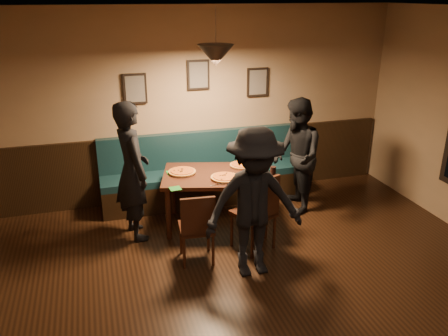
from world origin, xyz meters
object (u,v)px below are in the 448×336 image
object	(u,v)px
chair_near_left	(196,226)
diner_right	(296,157)
booth_bench	(204,170)
dining_table	(217,200)
soda_glass	(273,173)
diner_front	(254,204)
tabasco_bottle	(258,166)
diner_left	(132,171)
chair_near_right	(253,211)

from	to	relation	value
chair_near_left	diner_right	world-z (taller)	diner_right
booth_bench	dining_table	size ratio (longest dim) A/B	2.18
chair_near_left	booth_bench	bearing A→B (deg)	77.57
dining_table	soda_glass	bearing A→B (deg)	-13.01
soda_glass	chair_near_left	bearing A→B (deg)	-159.08
diner_front	tabasco_bottle	xyz separation A→B (m)	(0.47, 1.17, -0.04)
diner_front	soda_glass	bearing A→B (deg)	56.73
dining_table	diner_left	world-z (taller)	diner_left
diner_left	diner_front	bearing A→B (deg)	-148.18
chair_near_right	soda_glass	size ratio (longest dim) A/B	6.16
soda_glass	diner_front	bearing A→B (deg)	-123.46
diner_front	booth_bench	bearing A→B (deg)	91.95
booth_bench	chair_near_right	distance (m)	1.49
diner_front	soda_glass	world-z (taller)	diner_front
booth_bench	tabasco_bottle	world-z (taller)	booth_bench
diner_right	soda_glass	world-z (taller)	diner_right
dining_table	diner_right	bearing A→B (deg)	21.07
tabasco_bottle	booth_bench	bearing A→B (deg)	123.52
chair_near_right	diner_left	xyz separation A→B (m)	(-1.34, 0.72, 0.40)
dining_table	chair_near_right	xyz separation A→B (m)	(0.27, -0.69, 0.12)
soda_glass	diner_left	bearing A→B (deg)	167.67
diner_left	diner_front	world-z (taller)	diner_left
chair_near_right	diner_right	size ratio (longest dim) A/B	0.60
dining_table	chair_near_left	world-z (taller)	chair_near_left
booth_bench	tabasco_bottle	xyz separation A→B (m)	(0.53, -0.81, 0.30)
diner_left	tabasco_bottle	distance (m)	1.63
soda_glass	dining_table	bearing A→B (deg)	151.99
booth_bench	diner_left	world-z (taller)	diner_left
chair_near_left	diner_left	xyz separation A→B (m)	(-0.61, 0.80, 0.45)
chair_near_left	soda_glass	world-z (taller)	soda_glass
chair_near_right	booth_bench	bearing A→B (deg)	75.82
chair_near_right	diner_right	bearing A→B (deg)	18.08
dining_table	chair_near_right	world-z (taller)	chair_near_right
booth_bench	diner_right	bearing A→B (deg)	-29.72
dining_table	diner_front	size ratio (longest dim) A/B	0.82
booth_bench	chair_near_left	distance (m)	1.63
dining_table	tabasco_bottle	xyz separation A→B (m)	(0.56, -0.02, 0.43)
diner_left	soda_glass	world-z (taller)	diner_left
dining_table	chair_near_left	size ratio (longest dim) A/B	1.58
booth_bench	diner_front	size ratio (longest dim) A/B	1.78
diner_left	tabasco_bottle	world-z (taller)	diner_left
tabasco_bottle	soda_glass	bearing A→B (deg)	-75.69
dining_table	chair_near_left	xyz separation A→B (m)	(-0.45, -0.77, 0.07)
chair_near_left	diner_front	xyz separation A→B (m)	(0.54, -0.42, 0.41)
dining_table	diner_left	bearing A→B (deg)	-166.63
diner_right	diner_front	distance (m)	1.71
chair_near_left	chair_near_right	bearing A→B (deg)	11.17
soda_glass	tabasco_bottle	bearing A→B (deg)	104.31
diner_front	chair_near_left	bearing A→B (deg)	142.51
tabasco_bottle	dining_table	bearing A→B (deg)	178.11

